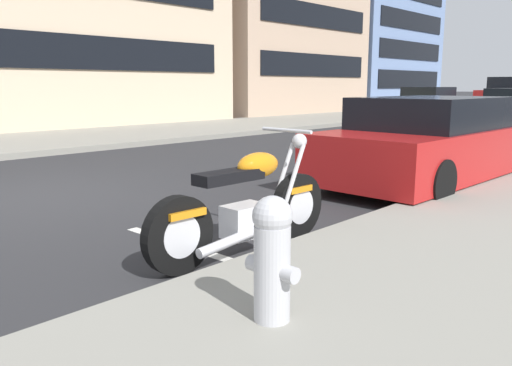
# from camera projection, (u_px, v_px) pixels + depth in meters

# --- Properties ---
(ground_plane) EXTENTS (260.00, 260.00, 0.00)m
(ground_plane) POSITION_uv_depth(u_px,v_px,m) (37.00, 197.00, 7.19)
(ground_plane) COLOR #28282B
(sidewalk_far_curb) EXTENTS (120.00, 5.00, 0.14)m
(sidewalk_far_curb) POSITION_uv_depth(u_px,v_px,m) (265.00, 124.00, 20.18)
(sidewalk_far_curb) COLOR gray
(sidewalk_far_curb) RESTS_ON ground
(parking_stall_stripe) EXTENTS (0.12, 2.20, 0.01)m
(parking_stall_stripe) POSITION_uv_depth(u_px,v_px,m) (198.00, 250.00, 4.89)
(parking_stall_stripe) COLOR silver
(parking_stall_stripe) RESTS_ON ground
(parked_motorcycle) EXTENTS (2.16, 0.62, 1.13)m
(parked_motorcycle) POSITION_uv_depth(u_px,v_px,m) (246.00, 207.00, 4.73)
(parked_motorcycle) COLOR black
(parked_motorcycle) RESTS_ON ground
(parked_car_second_in_row) EXTENTS (4.65, 1.98, 1.36)m
(parked_car_second_in_row) POSITION_uv_depth(u_px,v_px,m) (433.00, 142.00, 8.18)
(parked_car_second_in_row) COLOR #AD1919
(parked_car_second_in_row) RESTS_ON ground
(car_opposite_curb) EXTENTS (4.30, 1.97, 1.47)m
(car_opposite_curb) POSITION_uv_depth(u_px,v_px,m) (427.00, 104.00, 23.42)
(car_opposite_curb) COLOR #236638
(car_opposite_curb) RESTS_ON ground
(fire_hydrant) EXTENTS (0.24, 0.36, 0.77)m
(fire_hydrant) POSITION_uv_depth(u_px,v_px,m) (272.00, 255.00, 3.06)
(fire_hydrant) COLOR #B7B7BC
(fire_hydrant) RESTS_ON sidewalk_near_curb
(townhouse_far_uphill) EXTENTS (9.86, 11.55, 11.49)m
(townhouse_far_uphill) POSITION_uv_depth(u_px,v_px,m) (235.00, 10.00, 29.08)
(townhouse_far_uphill) COLOR tan
(townhouse_far_uphill) RESTS_ON ground
(townhouse_near_left) EXTENTS (9.49, 10.57, 8.72)m
(townhouse_near_left) POSITION_uv_depth(u_px,v_px,m) (342.00, 45.00, 36.25)
(townhouse_near_left) COLOR #6B84B2
(townhouse_near_left) RESTS_ON ground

